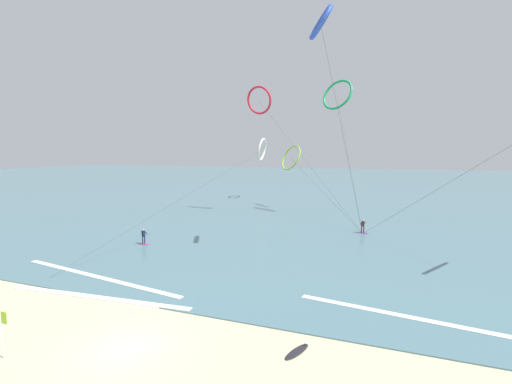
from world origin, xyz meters
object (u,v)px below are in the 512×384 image
(kite_crimson, at_px, (259,100))
(beach_flag, at_px, (3,326))
(kite_lime, at_px, (291,158))
(surfer_magenta, at_px, (144,237))
(surfboard_spare, at_px, (297,351))
(surfer_violet, at_px, (363,227))
(kite_ivory, at_px, (262,150))
(kite_emerald, at_px, (337,95))
(kite_cobalt, at_px, (321,23))

(kite_crimson, relative_size, beach_flag, 8.34)
(kite_lime, bearing_deg, kite_crimson, -76.36)
(surfer_magenta, xyz_separation_m, surfboard_spare, (20.51, -14.64, -0.78))
(kite_crimson, xyz_separation_m, surfboard_spare, (15.65, -37.97, -18.11))
(surfer_magenta, xyz_separation_m, beach_flag, (7.32, -20.08, 0.81))
(kite_lime, bearing_deg, surfboard_spare, -34.18)
(surfer_violet, relative_size, kite_crimson, 0.08)
(surfer_violet, bearing_deg, kite_ivory, 100.99)
(surfer_magenta, xyz_separation_m, kite_ivory, (-0.55, 40.05, 9.68))
(kite_emerald, bearing_deg, kite_crimson, -144.51)
(kite_lime, distance_m, kite_crimson, 12.00)
(surfer_magenta, bearing_deg, beach_flag, 29.71)
(kite_crimson, bearing_deg, beach_flag, 105.26)
(kite_crimson, height_order, kite_emerald, kite_emerald)
(surfer_magenta, bearing_deg, surfboard_spare, 64.17)
(surfer_violet, xyz_separation_m, surfboard_spare, (-1.32, -28.34, -0.78))
(kite_emerald, distance_m, beach_flag, 49.31)
(kite_emerald, relative_size, beach_flag, 8.62)
(kite_emerald, bearing_deg, kite_ivory, 166.01)
(kite_lime, bearing_deg, surfer_magenta, -64.81)
(kite_lime, bearing_deg, kite_ivory, 172.99)
(kite_cobalt, bearing_deg, beach_flag, -52.89)
(surfer_violet, relative_size, kite_lime, 0.09)
(kite_emerald, height_order, surfboard_spare, kite_emerald)
(surfer_violet, relative_size, kite_cobalt, 0.07)
(beach_flag, bearing_deg, surfer_magenta, 110.02)
(kite_lime, height_order, kite_cobalt, kite_cobalt)
(surfer_violet, distance_m, beach_flag, 36.78)
(surfer_violet, height_order, beach_flag, beach_flag)
(surfer_magenta, xyz_separation_m, kite_crimson, (4.87, 23.33, 17.33))
(surfer_violet, bearing_deg, beach_flag, -142.62)
(surfer_magenta, height_order, kite_lime, kite_lime)
(kite_emerald, xyz_separation_m, kite_cobalt, (1.52, -23.12, 2.82))
(kite_crimson, height_order, kite_ivory, kite_crimson)
(kite_crimson, distance_m, beach_flag, 46.50)
(surfboard_spare, bearing_deg, surfer_violet, 87.33)
(surfer_violet, distance_m, surfer_magenta, 25.78)
(surfboard_spare, bearing_deg, beach_flag, -157.61)
(kite_lime, height_order, surfboard_spare, kite_lime)
(surfer_magenta, height_order, surfboard_spare, surfer_magenta)
(surfer_violet, height_order, kite_emerald, kite_emerald)
(beach_flag, bearing_deg, kite_cobalt, 63.56)
(kite_crimson, relative_size, kite_cobalt, 0.88)
(kite_lime, relative_size, kite_emerald, 0.90)
(kite_crimson, bearing_deg, surfer_magenta, 90.25)
(kite_emerald, bearing_deg, kite_cobalt, -59.75)
(surfer_magenta, distance_m, kite_ivory, 41.20)
(surfer_magenta, bearing_deg, surfer_violet, 131.80)
(kite_ivory, distance_m, beach_flag, 61.28)
(surfboard_spare, height_order, beach_flag, beach_flag)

